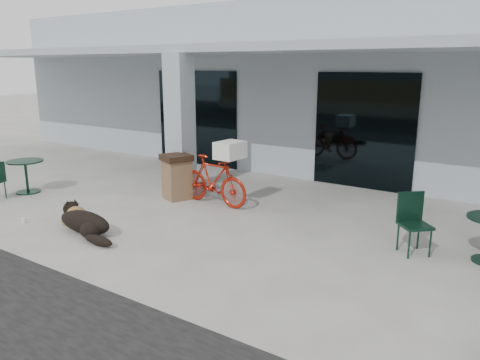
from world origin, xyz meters
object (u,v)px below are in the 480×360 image
Objects in this scene: bicycle at (213,180)px; cafe_table_near at (27,177)px; dog at (85,221)px; trash_receptacle at (177,177)px; cafe_chair_far_a at (415,225)px.

cafe_table_near is at bearing 115.33° from bicycle.
trash_receptacle reaches higher than dog.
bicycle is 1.82× the size of cafe_chair_far_a.
cafe_chair_far_a is (8.29, 1.25, 0.10)m from cafe_table_near.
trash_receptacle is at bearing 25.89° from cafe_table_near.
cafe_chair_far_a reaches higher than cafe_table_near.
trash_receptacle is (-5.10, 0.30, 0.02)m from cafe_chair_far_a.
cafe_table_near is 0.81× the size of trash_receptacle.
bicycle reaches higher than trash_receptacle.
trash_receptacle reaches higher than cafe_table_near.
dog is 2.57m from trash_receptacle.
cafe_table_near is 3.55m from trash_receptacle.
bicycle is 4.43m from cafe_table_near.
dog is at bearing 161.22° from cafe_chair_far_a.
dog is at bearing 166.71° from bicycle.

